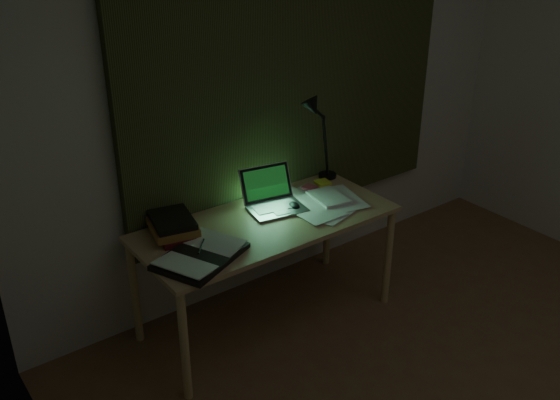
# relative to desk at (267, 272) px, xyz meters

# --- Properties ---
(wall_back) EXTENTS (3.50, 0.00, 2.50)m
(wall_back) POSITION_rel_desk_xyz_m (0.45, 0.39, 0.93)
(wall_back) COLOR beige
(wall_back) RESTS_ON ground
(curtain) EXTENTS (2.20, 0.06, 2.00)m
(curtain) POSITION_rel_desk_xyz_m (0.45, 0.35, 1.13)
(curtain) COLOR #292D16
(curtain) RESTS_ON wall_back
(desk) EXTENTS (1.42, 0.62, 0.65)m
(desk) POSITION_rel_desk_xyz_m (0.00, 0.00, 0.00)
(desk) COLOR tan
(desk) RESTS_ON floor
(laptop) EXTENTS (0.36, 0.39, 0.22)m
(laptop) POSITION_rel_desk_xyz_m (0.12, 0.07, 0.43)
(laptop) COLOR #A8A8AD
(laptop) RESTS_ON desk
(open_textbook) EXTENTS (0.51, 0.45, 0.04)m
(open_textbook) POSITION_rel_desk_xyz_m (-0.48, -0.12, 0.34)
(open_textbook) COLOR silver
(open_textbook) RESTS_ON desk
(book_stack) EXTENTS (0.27, 0.31, 0.11)m
(book_stack) POSITION_rel_desk_xyz_m (-0.47, 0.16, 0.38)
(book_stack) COLOR silver
(book_stack) RESTS_ON desk
(loose_papers) EXTENTS (0.41, 0.43, 0.02)m
(loose_papers) POSITION_rel_desk_xyz_m (0.38, 0.02, 0.34)
(loose_papers) COLOR white
(loose_papers) RESTS_ON desk
(mouse) EXTENTS (0.07, 0.09, 0.03)m
(mouse) POSITION_rel_desk_xyz_m (0.21, 0.03, 0.34)
(mouse) COLOR black
(mouse) RESTS_ON desk
(sticky_yellow) EXTENTS (0.09, 0.09, 0.02)m
(sticky_yellow) POSITION_rel_desk_xyz_m (0.55, 0.19, 0.33)
(sticky_yellow) COLOR #F3FF35
(sticky_yellow) RESTS_ON desk
(sticky_pink) EXTENTS (0.09, 0.09, 0.02)m
(sticky_pink) POSITION_rel_desk_xyz_m (0.44, 0.18, 0.33)
(sticky_pink) COLOR #EB5B76
(sticky_pink) RESTS_ON desk
(desk_lamp) EXTENTS (0.40, 0.32, 0.59)m
(desk_lamp) POSITION_rel_desk_xyz_m (0.64, 0.25, 0.62)
(desk_lamp) COLOR black
(desk_lamp) RESTS_ON desk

